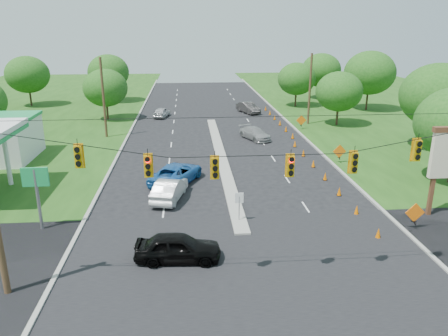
{
  "coord_description": "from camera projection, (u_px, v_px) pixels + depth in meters",
  "views": [
    {
      "loc": [
        -3.19,
        -19.86,
        12.23
      ],
      "look_at": [
        -0.73,
        8.91,
        2.8
      ],
      "focal_mm": 35.0,
      "sensor_mm": 36.0,
      "label": 1
    }
  ],
  "objects": [
    {
      "name": "utility_pole_far_right",
      "position": [
        310.0,
        89.0,
        55.63
      ],
      "size": [
        0.28,
        0.28,
        9.0
      ],
      "primitive_type": "cylinder",
      "color": "#422D1C",
      "rests_on": "ground"
    },
    {
      "name": "tree_11",
      "position": [
        321.0,
        70.0,
        75.04
      ],
      "size": [
        6.72,
        6.72,
        7.84
      ],
      "color": "black",
      "rests_on": "ground"
    },
    {
      "name": "cone_4",
      "position": [
        313.0,
        164.0,
        39.51
      ],
      "size": [
        0.32,
        0.32,
        0.7
      ],
      "primitive_type": "cone",
      "color": "#E26300",
      "rests_on": "ground"
    },
    {
      "name": "blue_pickup",
      "position": [
        176.0,
        173.0,
        35.47
      ],
      "size": [
        4.85,
        6.43,
        1.62
      ],
      "primitive_type": "imported",
      "rotation": [
        0.0,
        0.0,
        2.72
      ],
      "color": "#205DA6",
      "rests_on": "ground"
    },
    {
      "name": "work_sign_2",
      "position": [
        301.0,
        121.0,
        53.71
      ],
      "size": [
        1.27,
        0.58,
        1.37
      ],
      "color": "black",
      "rests_on": "ground"
    },
    {
      "name": "silver_car_oncoming",
      "position": [
        162.0,
        112.0,
        61.1
      ],
      "size": [
        2.54,
        4.29,
        1.37
      ],
      "primitive_type": "imported",
      "rotation": [
        0.0,
        0.0,
        2.9
      ],
      "color": "#AAA9AC",
      "rests_on": "ground"
    },
    {
      "name": "cone_10",
      "position": [
        275.0,
        117.0,
        59.45
      ],
      "size": [
        0.32,
        0.32,
        0.7
      ],
      "primitive_type": "cone",
      "color": "#E26300",
      "rests_on": "ground"
    },
    {
      "name": "cone_9",
      "position": [
        280.0,
        123.0,
        56.14
      ],
      "size": [
        0.32,
        0.32,
        0.7
      ],
      "primitive_type": "cone",
      "color": "#E26300",
      "rests_on": "ground"
    },
    {
      "name": "utility_pole_far_left",
      "position": [
        104.0,
        98.0,
        48.87
      ],
      "size": [
        0.28,
        0.28,
        9.0
      ],
      "primitive_type": "cylinder",
      "color": "#422D1C",
      "rests_on": "ground"
    },
    {
      "name": "dark_car_receding",
      "position": [
        248.0,
        108.0,
        64.03
      ],
      "size": [
        3.27,
        5.02,
        1.56
      ],
      "primitive_type": "imported",
      "rotation": [
        0.0,
        0.0,
        0.37
      ],
      "color": "#2D2B2B",
      "rests_on": "ground"
    },
    {
      "name": "cone_3",
      "position": [
        325.0,
        176.0,
        36.2
      ],
      "size": [
        0.32,
        0.32,
        0.7
      ],
      "primitive_type": "cone",
      "color": "#E26300",
      "rests_on": "ground"
    },
    {
      "name": "tree_4",
      "position": [
        27.0,
        75.0,
        68.31
      ],
      "size": [
        6.72,
        6.72,
        7.84
      ],
      "color": "black",
      "rests_on": "ground"
    },
    {
      "name": "silver_car_far",
      "position": [
        255.0,
        133.0,
        49.17
      ],
      "size": [
        3.59,
        5.05,
        1.36
      ],
      "primitive_type": "imported",
      "rotation": [
        0.0,
        0.0,
        0.4
      ],
      "color": "gray",
      "rests_on": "ground"
    },
    {
      "name": "cone_5",
      "position": [
        303.0,
        153.0,
        42.83
      ],
      "size": [
        0.32,
        0.32,
        0.7
      ],
      "primitive_type": "cone",
      "color": "#E26300",
      "rests_on": "ground"
    },
    {
      "name": "work_sign_0",
      "position": [
        415.0,
        213.0,
        27.19
      ],
      "size": [
        1.27,
        0.58,
        1.37
      ],
      "color": "black",
      "rests_on": "ground"
    },
    {
      "name": "work_sign_1",
      "position": [
        339.0,
        152.0,
        40.45
      ],
      "size": [
        1.27,
        0.58,
        1.37
      ],
      "color": "black",
      "rests_on": "ground"
    },
    {
      "name": "median_sign",
      "position": [
        239.0,
        201.0,
        28.09
      ],
      "size": [
        0.55,
        0.06,
        2.05
      ],
      "color": "gray",
      "rests_on": "ground"
    },
    {
      "name": "tree_8",
      "position": [
        438.0,
        95.0,
        43.75
      ],
      "size": [
        7.56,
        7.56,
        8.82
      ],
      "color": "black",
      "rests_on": "ground"
    },
    {
      "name": "black_sedan",
      "position": [
        178.0,
        248.0,
        23.63
      ],
      "size": [
        4.77,
        2.18,
        1.59
      ],
      "primitive_type": "imported",
      "rotation": [
        0.0,
        0.0,
        1.5
      ],
      "color": "black",
      "rests_on": "ground"
    },
    {
      "name": "white_sedan",
      "position": [
        170.0,
        189.0,
        32.09
      ],
      "size": [
        2.75,
        5.02,
        1.57
      ],
      "primitive_type": "imported",
      "rotation": [
        0.0,
        0.0,
        2.9
      ],
      "color": "silver",
      "rests_on": "ground"
    },
    {
      "name": "cone_0",
      "position": [
        378.0,
        233.0,
        26.25
      ],
      "size": [
        0.32,
        0.32,
        0.7
      ],
      "primitive_type": "cone",
      "color": "#E26300",
      "rests_on": "ground"
    },
    {
      "name": "cone_1",
      "position": [
        357.0,
        210.0,
        29.57
      ],
      "size": [
        0.32,
        0.32,
        0.7
      ],
      "primitive_type": "cone",
      "color": "#E26300",
      "rests_on": "ground"
    },
    {
      "name": "cone_12",
      "position": [
        266.0,
        108.0,
        66.08
      ],
      "size": [
        0.32,
        0.32,
        0.7
      ],
      "primitive_type": "cone",
      "color": "#E26300",
      "rests_on": "ground"
    },
    {
      "name": "curb_right",
      "position": [
        299.0,
        133.0,
        52.1
      ],
      "size": [
        0.25,
        110.0,
        0.16
      ],
      "primitive_type": "cube",
      "color": "gray",
      "rests_on": "ground"
    },
    {
      "name": "cone_2",
      "position": [
        339.0,
        191.0,
        32.88
      ],
      "size": [
        0.32,
        0.32,
        0.7
      ],
      "primitive_type": "cone",
      "color": "#E26300",
      "rests_on": "ground"
    },
    {
      "name": "cone_11",
      "position": [
        270.0,
        112.0,
        62.77
      ],
      "size": [
        0.32,
        0.32,
        0.7
      ],
      "primitive_type": "cone",
      "color": "#E26300",
      "rests_on": "ground"
    },
    {
      "name": "median",
      "position": [
        221.0,
        157.0,
        42.75
      ],
      "size": [
        1.0,
        34.0,
        0.18
      ],
      "primitive_type": "cube",
      "color": "gray",
      "rests_on": "ground"
    },
    {
      "name": "cone_7",
      "position": [
        293.0,
        136.0,
        49.51
      ],
      "size": [
        0.32,
        0.32,
        0.7
      ],
      "primitive_type": "cone",
      "color": "#E26300",
      "rests_on": "ground"
    },
    {
      "name": "tree_5",
      "position": [
        105.0,
        88.0,
        58.27
      ],
      "size": [
        5.88,
        5.88,
        6.86
      ],
      "color": "black",
      "rests_on": "ground"
    },
    {
      "name": "tree_6",
      "position": [
        108.0,
        72.0,
        72.12
      ],
      "size": [
        6.72,
        6.72,
        7.84
      ],
      "color": "black",
      "rests_on": "ground"
    },
    {
      "name": "tree_9",
      "position": [
        339.0,
        92.0,
        55.02
      ],
      "size": [
        5.88,
        5.88,
        6.86
      ],
      "color": "black",
      "rests_on": "ground"
    },
    {
      "name": "signal_span",
      "position": [
        257.0,
        189.0,
        20.37
      ],
      "size": [
        25.6,
        0.32,
        9.0
      ],
      "color": "#422D1C",
      "rests_on": "ground"
    },
    {
      "name": "cone_8",
      "position": [
        286.0,
        129.0,
        52.82
      ],
      "size": [
        0.32,
        0.32,
        0.7
      ],
      "primitive_type": "cone",
      "color": "#E26300",
      "rests_on": "ground"
    },
    {
      "name": "cross_street",
      "position": [
        252.0,
        271.0,
        22.86
      ],
      "size": [
        160.0,
        14.0,
        0.02
      ],
      "primitive_type": "cube",
      "color": "black",
      "rests_on": "ground"
    },
    {
      "name": "cone_6",
      "position": [
        295.0,
        144.0,
        46.14
      ],
      "size": [
        0.32,
        0.32,
        0.7
      ],
      "primitive_type": "cone",
      "color": "#E26300",
      "rests_on": "ground"
    },
    {
      "name": "curb_left",
      "position": [
        128.0,
        137.0,
        50.46
      ],
      "size": [
        0.25,
        110.0,
        0.16
      ],
      "primitive_type": "cube",
      "color": "gray",
      "rests_on": "ground"
    },
    {
      "name": "tree_12",
      "position": [
        297.0,
        79.0,
        68.11
      ],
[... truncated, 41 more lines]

